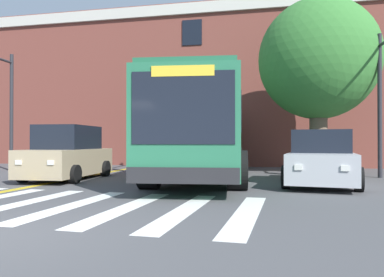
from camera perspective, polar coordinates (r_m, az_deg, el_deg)
The scene contains 10 objects.
crosswalk at distance 8.64m, azimuth -21.03°, elevation -9.29°, with size 9.04×4.49×0.01m.
lane_line_yellow_inner at distance 22.35m, azimuth -6.46°, elevation -3.94°, with size 0.12×36.00×0.01m, color gold.
lane_line_yellow_outer at distance 22.30m, azimuth -6.07°, elevation -3.94°, with size 0.12×36.00×0.01m, color gold.
city_bus at distance 13.93m, azimuth 1.64°, elevation 1.31°, with size 3.84×11.54×3.28m.
car_tan_near_lane at distance 14.07m, azimuth -18.38°, elevation -2.35°, with size 2.20×4.31×1.91m.
car_silver_far_lane at distance 12.31m, azimuth 19.07°, elevation -3.07°, with size 2.52×4.74×1.69m.
car_teal_behind_bus at distance 23.59m, azimuth 8.26°, elevation -1.04°, with size 2.26×4.83×2.37m.
traffic_light_overhead at distance 15.81m, azimuth -3.70°, elevation 5.62°, with size 0.53×2.82×4.53m.
street_tree_curbside_large at distance 16.86m, azimuth 18.67°, elevation 11.30°, with size 5.95×5.55×7.36m.
building_facade at distance 25.32m, azimuth 2.22°, elevation 6.77°, with size 41.41×9.44×9.10m.
Camera 1 is at (4.19, -4.42, 1.32)m, focal length 35.00 mm.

